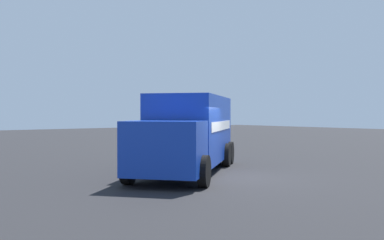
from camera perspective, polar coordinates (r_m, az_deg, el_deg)
ground_plane at (r=14.95m, az=5.30°, el=-7.89°), size 100.00×100.00×0.00m
delivery_truck at (r=16.27m, az=-0.48°, el=-1.72°), size 6.90×7.66×2.98m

